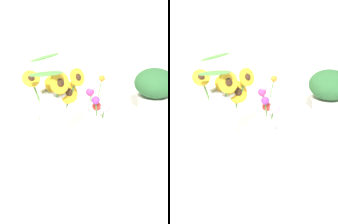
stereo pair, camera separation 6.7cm
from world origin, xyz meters
TOP-DOWN VIEW (x-y plane):
  - ground_plane at (0.00, 0.00)m, footprint 6.00×6.00m
  - serving_tray at (0.01, 0.07)m, footprint 0.50×0.50m
  - mason_jar_sunflowers at (-0.10, 0.12)m, footprint 0.22×0.20m
  - vase_small_center at (0.02, 0.02)m, footprint 0.08×0.09m
  - vase_bulb_right at (0.12, 0.13)m, footprint 0.09×0.09m
  - potted_plant at (0.46, 0.04)m, footprint 0.20×0.20m

SIDE VIEW (x-z plane):
  - ground_plane at x=0.00m, z-range 0.00..0.00m
  - serving_tray at x=0.01m, z-range 0.00..0.02m
  - vase_bulb_right at x=0.12m, z-range -0.01..0.21m
  - vase_small_center at x=0.02m, z-range 0.00..0.20m
  - potted_plant at x=0.46m, z-range 0.01..0.22m
  - mason_jar_sunflowers at x=-0.10m, z-range -0.01..0.34m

